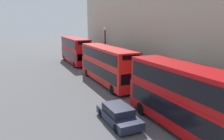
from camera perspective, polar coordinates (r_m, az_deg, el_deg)
name	(u,v)px	position (r m, az deg, el deg)	size (l,w,h in m)	color
bus_leading	(190,98)	(14.65, 19.75, -6.95)	(2.59, 10.78, 4.40)	#B20C0F
bus_second_in_queue	(107,64)	(25.47, -1.29, 1.71)	(2.59, 11.39, 4.28)	red
bus_third_in_queue	(75,49)	(38.61, -9.58, 5.31)	(2.59, 10.55, 4.42)	#A80F14
car_hatchback	(118,114)	(15.93, 1.65, -11.34)	(1.78, 4.24, 1.27)	#1E2338
street_lamp	(105,45)	(30.46, -1.80, 6.53)	(0.44, 0.44, 6.43)	black
pedestrian	(141,82)	(23.68, 7.59, -3.13)	(0.36, 0.36, 1.72)	#334C6B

